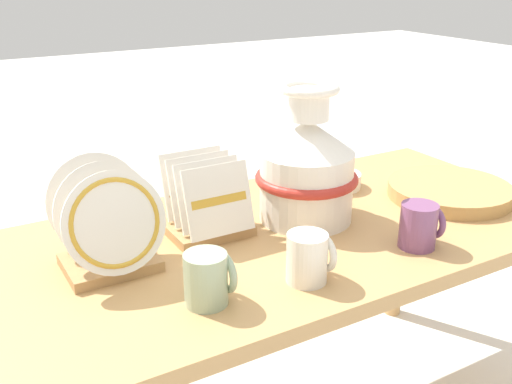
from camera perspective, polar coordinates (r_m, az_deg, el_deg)
display_table at (r=1.37m, az=0.00°, el=-6.79°), size 1.55×0.67×0.59m
ceramic_vase at (r=1.40m, az=4.87°, el=2.43°), size 0.24×0.24×0.32m
dish_rack_round_plates at (r=1.21m, az=-13.87°, el=-3.64°), size 0.20×0.19×0.22m
dish_rack_square_plates at (r=1.35m, az=-4.73°, el=-1.56°), size 0.18×0.17×0.17m
wicker_charger_stack at (r=1.64m, az=17.96°, el=0.11°), size 0.32×0.32×0.04m
mug_sage_glaze at (r=1.09m, az=-4.57°, el=-8.18°), size 0.09×0.08×0.10m
mug_cream_glaze at (r=1.16m, az=5.07°, el=-6.22°), size 0.09×0.08×0.10m
mug_plum_glaze at (r=1.33m, az=15.34°, el=-3.08°), size 0.09×0.08×0.10m
fruit_bowl at (r=1.64m, az=7.75°, el=1.38°), size 0.13×0.13×0.07m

